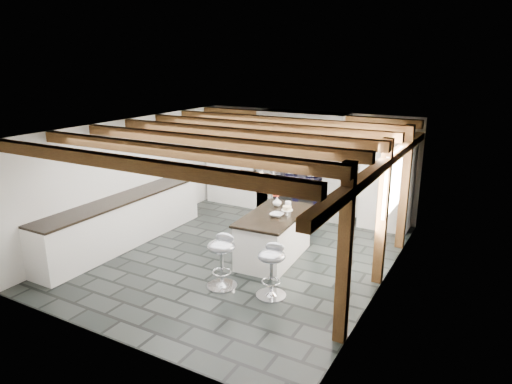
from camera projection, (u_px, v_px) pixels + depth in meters
The scene contains 6 objects.
ground at pixel (240, 255), 8.23m from camera, with size 6.00×6.00×0.00m, color black.
room_shell at pixel (250, 177), 9.40m from camera, with size 6.00×6.03×6.00m.
range_cooker at pixel (301, 194), 10.35m from camera, with size 1.00×0.63×0.99m.
kitchen_island at pixel (274, 236), 8.00m from camera, with size 0.97×1.72×1.10m.
bar_stool_near at pixel (272, 264), 6.66m from camera, with size 0.49×0.49×0.84m.
bar_stool_far at pixel (222, 255), 6.94m from camera, with size 0.49×0.49×0.87m.
Camera 1 is at (3.93, -6.49, 3.41)m, focal length 32.00 mm.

